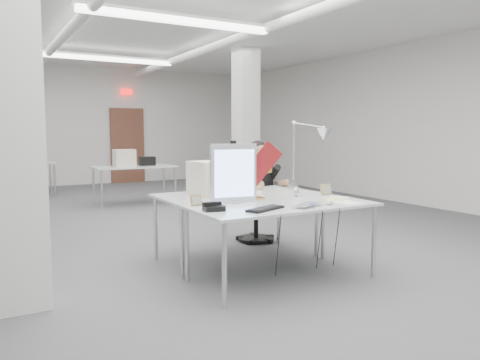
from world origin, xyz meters
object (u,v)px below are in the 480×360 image
object	(u,v)px
desk_main	(282,205)
bankers_lamp	(256,183)
monitor	(233,173)
laptop	(313,206)
office_chair	(256,199)
seated_person	(258,174)
architect_lamp	(306,149)
desk_phone	(214,208)
beige_monitor	(210,178)

from	to	relation	value
desk_main	bankers_lamp	size ratio (longest dim) A/B	5.40
desk_main	bankers_lamp	bearing A→B (deg)	96.02
monitor	laptop	world-z (taller)	monitor
office_chair	seated_person	distance (m)	0.34
office_chair	laptop	world-z (taller)	office_chair
monitor	laptop	xyz separation A→B (m)	(0.50, -0.62, -0.28)
office_chair	seated_person	world-z (taller)	seated_person
office_chair	architect_lamp	bearing A→B (deg)	-97.89
desk_main	monitor	world-z (taller)	monitor
office_chair	monitor	size ratio (longest dim) A/B	1.94
desk_main	desk_phone	distance (m)	0.75
laptop	bankers_lamp	world-z (taller)	bankers_lamp
monitor	office_chair	bearing A→B (deg)	59.38
monitor	laptop	bearing A→B (deg)	-41.84
bankers_lamp	desk_phone	bearing A→B (deg)	-140.46
architect_lamp	bankers_lamp	bearing A→B (deg)	-175.29
desk_phone	architect_lamp	size ratio (longest dim) A/B	0.18
office_chair	bankers_lamp	bearing A→B (deg)	-138.05
architect_lamp	seated_person	bearing A→B (deg)	89.55
architect_lamp	office_chair	bearing A→B (deg)	89.05
laptop	bankers_lamp	distance (m)	0.75
desk_main	architect_lamp	world-z (taller)	architect_lamp
laptop	bankers_lamp	bearing A→B (deg)	79.88
desk_main	bankers_lamp	xyz separation A→B (m)	(-0.04, 0.42, 0.18)
seated_person	monitor	bearing A→B (deg)	-147.52
architect_lamp	desk_main	bearing A→B (deg)	-150.24
monitor	architect_lamp	world-z (taller)	architect_lamp
office_chair	architect_lamp	distance (m)	1.13
desk_main	desk_phone	bearing A→B (deg)	-179.36
architect_lamp	monitor	bearing A→B (deg)	-174.67
desk_phone	architect_lamp	xyz separation A→B (m)	(1.51, 0.63, 0.47)
monitor	beige_monitor	size ratio (longest dim) A/B	1.47
desk_main	architect_lamp	size ratio (longest dim) A/B	1.81
seated_person	bankers_lamp	size ratio (longest dim) A/B	2.82
laptop	seated_person	bearing A→B (deg)	49.97
office_chair	desk_phone	world-z (taller)	office_chair
laptop	bankers_lamp	size ratio (longest dim) A/B	1.07
seated_person	laptop	size ratio (longest dim) A/B	2.64
seated_person	desk_phone	xyz separation A→B (m)	(-1.38, -1.47, -0.12)
seated_person	monitor	xyz separation A→B (m)	(-0.99, -1.14, 0.15)
laptop	desk_phone	size ratio (longest dim) A/B	2.00
office_chair	seated_person	size ratio (longest dim) A/B	1.20
office_chair	beige_monitor	bearing A→B (deg)	-164.75
architect_lamp	desk_phone	bearing A→B (deg)	-166.74
beige_monitor	bankers_lamp	bearing A→B (deg)	-69.39
desk_main	desk_phone	xyz separation A→B (m)	(-0.75, -0.01, 0.03)
seated_person	laptop	world-z (taller)	seated_person
office_chair	beige_monitor	distance (m)	1.19
seated_person	beige_monitor	distance (m)	1.10
bankers_lamp	beige_monitor	bearing A→B (deg)	127.19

